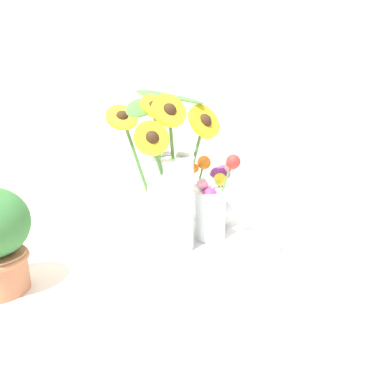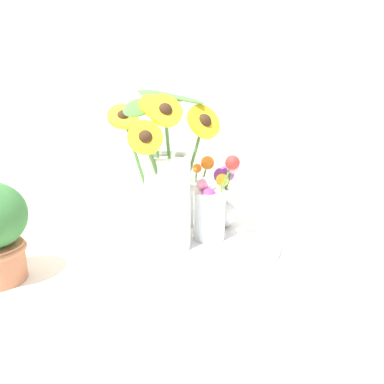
# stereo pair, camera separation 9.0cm
# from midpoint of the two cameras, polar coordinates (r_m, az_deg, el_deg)

# --- Properties ---
(ground_plane) EXTENTS (6.00, 6.00, 0.00)m
(ground_plane) POSITION_cam_midpoint_polar(r_m,az_deg,el_deg) (0.88, 4.10, -9.50)
(ground_plane) COLOR silver
(serving_tray) EXTENTS (0.44, 0.44, 0.02)m
(serving_tray) POSITION_cam_midpoint_polar(r_m,az_deg,el_deg) (0.94, 2.76, -7.19)
(serving_tray) COLOR white
(serving_tray) RESTS_ON ground_plane
(mason_jar_sunflowers) EXTENTS (0.26, 0.20, 0.36)m
(mason_jar_sunflowers) POSITION_cam_midpoint_polar(r_m,az_deg,el_deg) (0.83, -0.76, 1.10)
(mason_jar_sunflowers) COLOR silver
(mason_jar_sunflowers) RESTS_ON serving_tray
(vase_small_center) EXTENTS (0.09, 0.09, 0.21)m
(vase_small_center) POSITION_cam_midpoint_polar(r_m,az_deg,el_deg) (0.90, 5.59, -2.63)
(vase_small_center) COLOR white
(vase_small_center) RESTS_ON serving_tray
(vase_bulb_right) EXTENTS (0.07, 0.08, 0.18)m
(vase_bulb_right) POSITION_cam_midpoint_polar(r_m,az_deg,el_deg) (0.98, 7.47, -1.13)
(vase_bulb_right) COLOR white
(vase_bulb_right) RESTS_ON serving_tray
(vase_small_back) EXTENTS (0.11, 0.07, 0.19)m
(vase_small_back) POSITION_cam_midpoint_polar(r_m,az_deg,el_deg) (0.99, 2.35, -0.78)
(vase_small_back) COLOR white
(vase_small_back) RESTS_ON serving_tray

